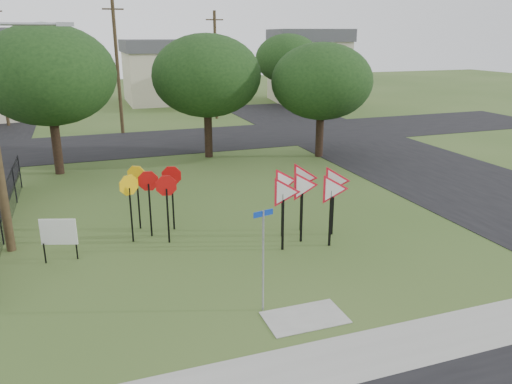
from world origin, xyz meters
TOP-DOWN VIEW (x-y plane):
  - ground at (0.00, 0.00)m, footprint 140.00×140.00m
  - sidewalk at (0.00, -4.20)m, footprint 30.00×1.60m
  - street_right at (12.00, 10.00)m, footprint 8.00×50.00m
  - street_far at (0.00, 20.00)m, footprint 60.00×8.00m
  - curb_pad at (0.00, -2.40)m, footprint 2.00×1.20m
  - street_name_sign at (-0.86, -1.70)m, footprint 0.54×0.16m
  - stop_sign_cluster at (-2.74, 4.23)m, footprint 2.21×1.90m
  - yield_sign_cluster at (2.09, 2.15)m, footprint 3.18×2.04m
  - info_board at (-5.74, 3.10)m, footprint 1.07×0.38m
  - far_pole_a at (-2.00, 24.00)m, footprint 1.40×0.24m
  - far_pole_b at (6.00, 28.00)m, footprint 1.40×0.24m
  - fence_run at (-7.60, 6.25)m, footprint 0.05×11.55m
  - house_mid at (4.00, 40.00)m, footprint 8.40×8.40m
  - house_right at (18.00, 36.00)m, footprint 8.30×8.30m
  - tree_near_left at (-6.00, 14.00)m, footprint 6.40×6.40m
  - tree_near_mid at (2.00, 15.00)m, footprint 6.00×6.00m
  - tree_near_right at (8.00, 13.00)m, footprint 5.60×5.60m
  - tree_far_right at (14.00, 32.00)m, footprint 6.00×6.00m

SIDE VIEW (x-z plane):
  - ground at x=0.00m, z-range 0.00..0.00m
  - sidewalk at x=0.00m, z-range 0.00..0.02m
  - street_right at x=12.00m, z-range 0.00..0.02m
  - street_far at x=0.00m, z-range 0.00..0.02m
  - curb_pad at x=0.00m, z-range 0.00..0.02m
  - fence_run at x=-7.60m, z-range 0.03..1.53m
  - info_board at x=-5.74m, z-range 0.23..1.62m
  - street_name_sign at x=-0.86m, z-range 0.22..2.91m
  - stop_sign_cluster at x=-2.74m, z-range 0.58..2.94m
  - yield_sign_cluster at x=2.09m, z-range 0.59..3.11m
  - house_mid at x=4.00m, z-range 0.05..6.25m
  - house_right at x=18.00m, z-range 0.05..7.25m
  - tree_near_right at x=8.00m, z-range 1.06..7.39m
  - far_pole_b at x=6.00m, z-range 0.10..8.60m
  - tree_near_mid at x=2.00m, z-range 1.14..7.94m
  - tree_far_right at x=14.00m, z-range 1.14..7.94m
  - far_pole_a at x=-2.00m, z-range 0.10..9.10m
  - tree_near_left at x=-6.00m, z-range 1.22..8.49m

